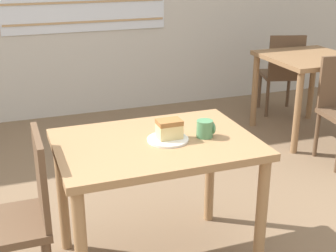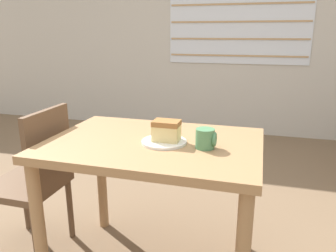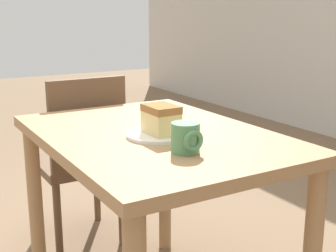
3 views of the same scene
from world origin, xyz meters
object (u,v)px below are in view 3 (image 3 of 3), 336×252
Objects in this scene: coffee_mug at (186,138)px; chair_near_window at (81,156)px; plate at (158,135)px; cake_slice at (161,119)px; dining_table_near at (154,163)px.

chair_near_window is at bearing 178.96° from coffee_mug.
chair_near_window is 1.02m from coffee_mug.
cake_slice is (0.01, 0.01, 0.06)m from plate.
chair_near_window reaches higher than dining_table_near.
dining_table_near is 1.19× the size of chair_near_window.
chair_near_window is at bearing -179.44° from cake_slice.
plate is 2.28× the size of coffee_mug.
dining_table_near is 0.73m from chair_near_window.
cake_slice reaches higher than plate.
dining_table_near is at bearing 91.57° from chair_near_window.
chair_near_window is at bearing -179.94° from plate.
coffee_mug reaches higher than dining_table_near.
chair_near_window is 0.82m from plate.
plate is 0.21m from coffee_mug.
dining_table_near is 0.14m from plate.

